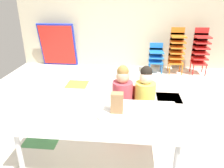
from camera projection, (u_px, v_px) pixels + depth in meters
ground_plane at (115, 123)px, 3.14m from camera, size 5.27×5.47×0.02m
back_wall at (125, 13)px, 5.14m from camera, size 5.27×0.10×2.63m
craft_table at (100, 119)px, 2.24m from camera, size 1.65×0.77×0.58m
seated_child_near_camera at (122, 93)px, 2.77m from camera, size 0.34×0.34×0.92m
seated_child_middle_seat at (145, 94)px, 2.75m from camera, size 0.32×0.31×0.92m
kid_chair_blue_stack at (156, 56)px, 5.03m from camera, size 0.32×0.30×0.68m
kid_chair_orange_stack at (177, 49)px, 4.92m from camera, size 0.32×0.30×1.04m
kid_chair_red_stack at (200, 49)px, 4.87m from camera, size 0.32×0.30×1.04m
folded_activity_table at (58, 45)px, 5.41m from camera, size 0.90×0.29×1.09m
paper_bag_brown at (117, 103)px, 2.24m from camera, size 0.13×0.09×0.22m
paper_plate_near_edge at (103, 119)px, 2.15m from camera, size 0.18×0.18×0.01m
paper_plate_center_table at (51, 107)px, 2.37m from camera, size 0.18×0.18×0.01m
donut_powdered_on_plate at (103, 117)px, 2.14m from camera, size 0.11×0.11×0.03m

